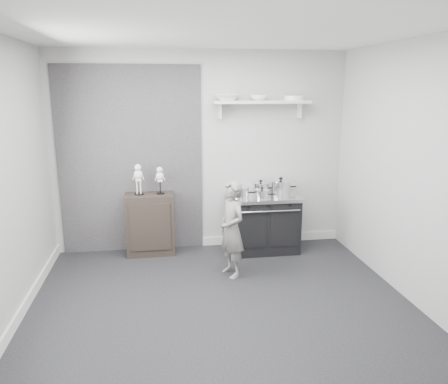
% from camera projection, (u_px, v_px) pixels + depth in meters
% --- Properties ---
extents(ground, '(4.00, 4.00, 0.00)m').
position_uv_depth(ground, '(221.00, 305.00, 4.55)').
color(ground, black).
rests_on(ground, ground).
extents(room_shell, '(4.02, 3.62, 2.71)m').
position_uv_depth(room_shell, '(209.00, 147.00, 4.30)').
color(room_shell, '#A6A6A3').
rests_on(room_shell, ground).
extents(wall_shelf, '(1.30, 0.26, 0.24)m').
position_uv_depth(wall_shelf, '(262.00, 103.00, 5.81)').
color(wall_shelf, silver).
rests_on(wall_shelf, room_shell).
extents(stove, '(0.98, 0.61, 0.78)m').
position_uv_depth(stove, '(263.00, 223.00, 6.00)').
color(stove, black).
rests_on(stove, ground).
extents(side_cabinet, '(0.64, 0.37, 0.83)m').
position_uv_depth(side_cabinet, '(150.00, 224.00, 5.89)').
color(side_cabinet, black).
rests_on(side_cabinet, ground).
extents(child, '(0.41, 0.49, 1.16)m').
position_uv_depth(child, '(232.00, 229.00, 5.15)').
color(child, slate).
rests_on(child, ground).
extents(pot_front_left, '(0.32, 0.23, 0.19)m').
position_uv_depth(pot_front_left, '(240.00, 192.00, 5.76)').
color(pot_front_left, silver).
rests_on(pot_front_left, stove).
extents(pot_back_left, '(0.32, 0.23, 0.19)m').
position_uv_depth(pot_back_left, '(261.00, 188.00, 6.02)').
color(pot_back_left, silver).
rests_on(pot_back_left, stove).
extents(pot_back_right, '(0.36, 0.28, 0.22)m').
position_uv_depth(pot_back_right, '(281.00, 186.00, 6.05)').
color(pot_back_right, silver).
rests_on(pot_back_right, stove).
extents(pot_front_center, '(0.27, 0.19, 0.15)m').
position_uv_depth(pot_front_center, '(262.00, 194.00, 5.74)').
color(pot_front_center, silver).
rests_on(pot_front_center, stove).
extents(skeleton_full, '(0.13, 0.08, 0.47)m').
position_uv_depth(skeleton_full, '(138.00, 177.00, 5.72)').
color(skeleton_full, white).
rests_on(skeleton_full, side_cabinet).
extents(skeleton_torso, '(0.12, 0.08, 0.42)m').
position_uv_depth(skeleton_torso, '(160.00, 178.00, 5.77)').
color(skeleton_torso, white).
rests_on(skeleton_torso, side_cabinet).
extents(bowl_large, '(0.33, 0.33, 0.08)m').
position_uv_depth(bowl_large, '(227.00, 97.00, 5.71)').
color(bowl_large, white).
rests_on(bowl_large, wall_shelf).
extents(bowl_small, '(0.23, 0.23, 0.07)m').
position_uv_depth(bowl_small, '(259.00, 98.00, 5.78)').
color(bowl_small, white).
rests_on(bowl_small, wall_shelf).
extents(plate_stack, '(0.26, 0.26, 0.06)m').
position_uv_depth(plate_stack, '(294.00, 98.00, 5.85)').
color(plate_stack, white).
rests_on(plate_stack, wall_shelf).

